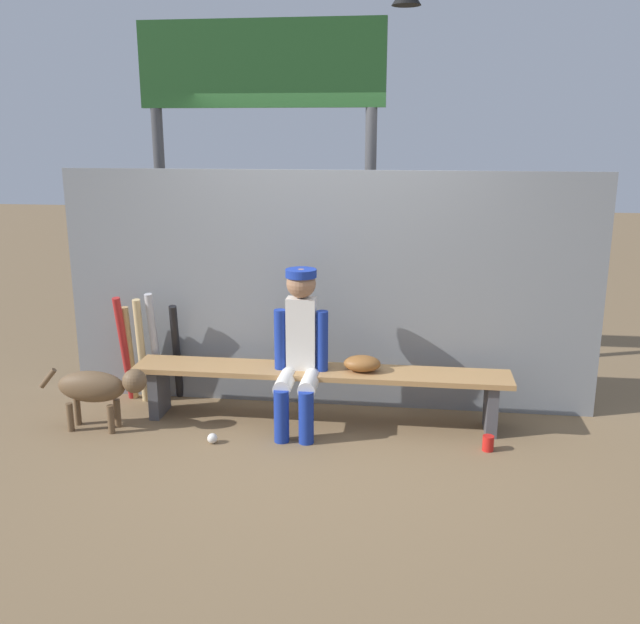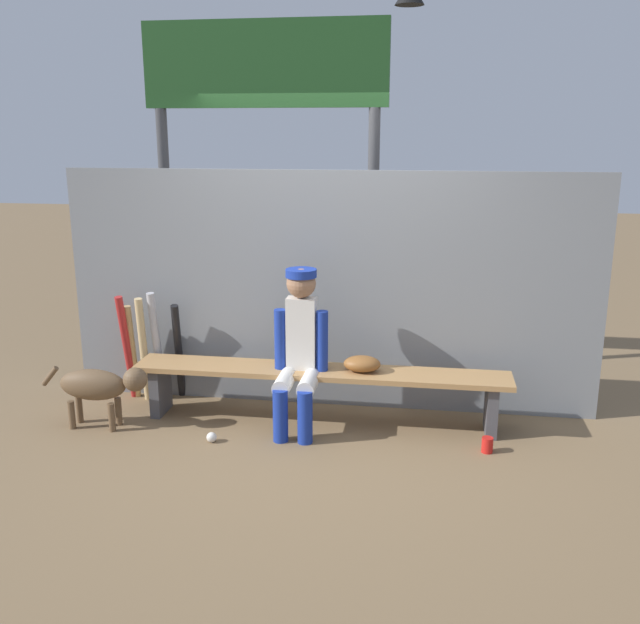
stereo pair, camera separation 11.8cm
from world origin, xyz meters
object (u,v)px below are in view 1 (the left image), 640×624
Objects in this scene: dugout_bench at (320,380)px; cup_on_bench at (322,359)px; bat_wood_tan at (130,353)px; cup_on_ground at (488,443)px; bat_wood_natural at (141,351)px; bat_aluminum_red at (125,349)px; player_seated at (299,346)px; scoreboard at (270,110)px; bat_aluminum_black at (177,352)px; dog at (99,387)px; baseball_glove at (362,363)px; bat_aluminum_silver at (155,348)px; baseball at (212,438)px.

cup_on_bench is at bearing 85.94° from dugout_bench.
bat_wood_tan is 2.95m from cup_on_ground.
cup_on_bench is at bearing -5.16° from bat_wood_natural.
cup_on_bench is at bearing -5.41° from bat_aluminum_red.
bat_aluminum_red reaches higher than bat_wood_natural.
player_seated is 2.19m from scoreboard.
bat_aluminum_black is 0.39m from bat_wood_tan.
bat_wood_tan is 2.40m from scoreboard.
scoreboard is 3.97× the size of dog.
bat_wood_natural reaches higher than cup_on_bench.
bat_wood_tan reaches higher than baseball_glove.
cup_on_ground is at bearing -12.06° from bat_wood_tan.
bat_wood_tan is (-1.95, 0.27, -0.09)m from baseball_glove.
player_seated is 1.31m from bat_aluminum_silver.
bat_aluminum_black is 0.93× the size of bat_aluminum_red.
player_seated is 10.97× the size of cup_on_ground.
scoreboard is (-0.91, 1.19, 1.87)m from baseball_glove.
bat_aluminum_black is 0.90× the size of bat_aluminum_silver.
bat_wood_tan is (-0.39, -0.04, -0.01)m from bat_aluminum_black.
dugout_bench is 0.86× the size of scoreboard.
bat_wood_natural is 1.12m from baseball.
bat_wood_natural is at bearing -7.87° from bat_aluminum_red.
baseball is at bearing -94.44° from scoreboard.
bat_aluminum_black is (-1.56, 0.31, -0.08)m from baseball_glove.
scoreboard is (1.03, 0.91, 1.96)m from bat_wood_tan.
bat_aluminum_silver is 0.65m from dog.
player_seated reaches higher than bat_wood_tan.
cup_on_bench is (1.50, -0.14, 0.04)m from bat_wood_natural.
bat_wood_natural is 0.15m from bat_aluminum_red.
bat_wood_natural is at bearing 168.57° from cup_on_ground.
bat_aluminum_red is (-1.97, 0.23, -0.04)m from baseball_glove.
bat_aluminum_black reaches higher than baseball_glove.
bat_wood_natural reaches higher than baseball_glove.
bat_aluminum_silver reaches higher than dugout_bench.
dugout_bench is 0.92m from baseball.
bat_wood_tan is at bearing 165.81° from player_seated.
bat_wood_tan is at bearing 170.52° from dugout_bench.
bat_wood_tan is at bearing -138.49° from scoreboard.
bat_aluminum_silver is at bearing 171.86° from baseball_glove.
bat_aluminum_black reaches higher than baseball.
bat_wood_natural is 8.11× the size of cup_on_bench.
player_seated is at bearing -20.70° from bat_aluminum_black.
bat_aluminum_silver is at bearing 170.02° from dugout_bench.
player_seated is 0.50m from baseball_glove.
bat_wood_natural reaches higher than bat_aluminum_black.
player_seated reaches higher than bat_aluminum_silver.
bat_aluminum_silver is 1.16× the size of bat_wood_tan.
baseball is at bearing -56.88° from bat_aluminum_black.
dog is (-1.63, -0.42, -0.15)m from cup_on_bench.
baseball_glove is (0.32, 0.00, 0.15)m from dugout_bench.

